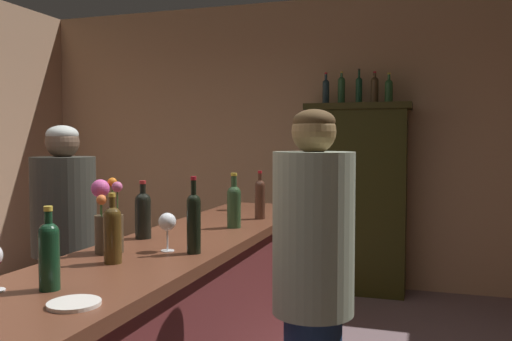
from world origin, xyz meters
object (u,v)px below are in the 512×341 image
(wine_bottle_riesling, at_px, (194,220))
(flower_arrangement, at_px, (108,223))
(wine_glass_mid, at_px, (234,193))
(display_bottle_midleft, at_px, (341,89))
(cheese_plate, at_px, (74,304))
(wine_bottle_malbec, at_px, (113,232))
(wine_bottle_merlot, at_px, (234,204))
(patron_in_navy, at_px, (64,242))
(display_bottle_left, at_px, (326,90))
(display_bottle_midright, at_px, (375,89))
(wine_glass_front, at_px, (167,223))
(display_bottle_right, at_px, (389,90))
(display_cabinet, at_px, (357,195))
(wine_bottle_pinot, at_px, (260,197))
(bar_counter, at_px, (189,331))
(display_bottle_center, at_px, (359,89))
(bartender, at_px, (313,296))
(wine_bottle_syrah, at_px, (49,252))
(wine_bottle_rose, at_px, (143,213))

(wine_bottle_riesling, distance_m, flower_arrangement, 0.38)
(wine_glass_mid, bearing_deg, display_bottle_midleft, 73.90)
(flower_arrangement, xyz_separation_m, cheese_plate, (0.33, -0.68, -0.12))
(wine_bottle_malbec, bearing_deg, wine_bottle_merlot, 80.50)
(patron_in_navy, bearing_deg, display_bottle_left, 77.56)
(cheese_plate, bearing_deg, display_bottle_midright, 82.62)
(cheese_plate, xyz_separation_m, display_bottle_left, (0.04, 3.89, 0.97))
(wine_glass_front, distance_m, patron_in_navy, 1.26)
(display_bottle_right, xyz_separation_m, patron_in_navy, (-1.78, -2.45, -1.11))
(wine_glass_front, height_order, display_bottle_midleft, display_bottle_midleft)
(display_cabinet, relative_size, wine_glass_front, 10.76)
(wine_bottle_pinot, distance_m, wine_bottle_riesling, 1.06)
(bar_counter, height_order, wine_bottle_malbec, wine_bottle_malbec)
(wine_bottle_pinot, height_order, display_bottle_midright, display_bottle_midright)
(wine_glass_front, bearing_deg, display_bottle_center, 81.70)
(wine_bottle_pinot, distance_m, bartender, 1.32)
(display_cabinet, xyz_separation_m, wine_bottle_syrah, (-0.53, -3.77, 0.16))
(display_bottle_right, bearing_deg, display_bottle_left, 180.00)
(display_cabinet, bearing_deg, flower_arrangement, -101.97)
(wine_bottle_merlot, height_order, display_bottle_right, display_bottle_right)
(wine_bottle_riesling, relative_size, patron_in_navy, 0.21)
(bar_counter, bearing_deg, wine_bottle_merlot, 68.36)
(display_bottle_midright, relative_size, bartender, 0.19)
(wine_bottle_pinot, height_order, display_bottle_left, display_bottle_left)
(wine_bottle_malbec, xyz_separation_m, flower_arrangement, (-0.13, 0.17, 0.00))
(bar_counter, height_order, display_cabinet, display_cabinet)
(cheese_plate, height_order, display_bottle_center, display_bottle_center)
(display_bottle_right, bearing_deg, cheese_plate, -99.29)
(flower_arrangement, height_order, cheese_plate, flower_arrangement)
(wine_bottle_merlot, height_order, bartender, bartender)
(wine_bottle_merlot, bearing_deg, display_bottle_right, 74.47)
(wine_bottle_pinot, xyz_separation_m, bartender, (0.58, -1.16, -0.25))
(wine_bottle_syrah, bearing_deg, wine_bottle_rose, 100.88)
(display_bottle_left, xyz_separation_m, patron_in_navy, (-1.18, -2.45, -1.12))
(display_bottle_left, bearing_deg, display_bottle_midright, -0.00)
(patron_in_navy, bearing_deg, wine_bottle_malbec, -31.10)
(wine_bottle_riesling, bearing_deg, wine_bottle_rose, 147.61)
(display_bottle_midright, distance_m, bartender, 3.39)
(cheese_plate, distance_m, patron_in_navy, 1.84)
(wine_bottle_syrah, relative_size, cheese_plate, 1.75)
(wine_bottle_syrah, distance_m, wine_bottle_malbec, 0.39)
(display_bottle_left, distance_m, bartender, 3.43)
(display_bottle_center, distance_m, patron_in_navy, 3.09)
(flower_arrangement, relative_size, cheese_plate, 2.07)
(flower_arrangement, bearing_deg, wine_bottle_pinot, 74.10)
(bar_counter, relative_size, display_bottle_left, 9.57)
(bartender, bearing_deg, patron_in_navy, -40.25)
(flower_arrangement, height_order, display_bottle_center, display_bottle_center)
(display_cabinet, xyz_separation_m, wine_bottle_malbec, (-0.55, -3.38, 0.17))
(bar_counter, relative_size, flower_arrangement, 9.12)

